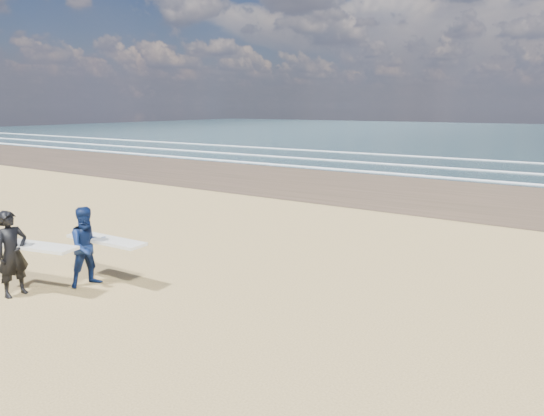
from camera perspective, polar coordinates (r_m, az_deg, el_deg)
The scene contains 2 objects.
surfer_near at distance 12.12m, azimuth -28.04°, elevation -4.66°, with size 2.26×1.20×1.93m.
surfer_far at distance 12.09m, azimuth -20.69°, elevation -4.21°, with size 2.22×1.19×1.88m.
Camera 1 is at (9.57, -6.13, 4.15)m, focal length 32.00 mm.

